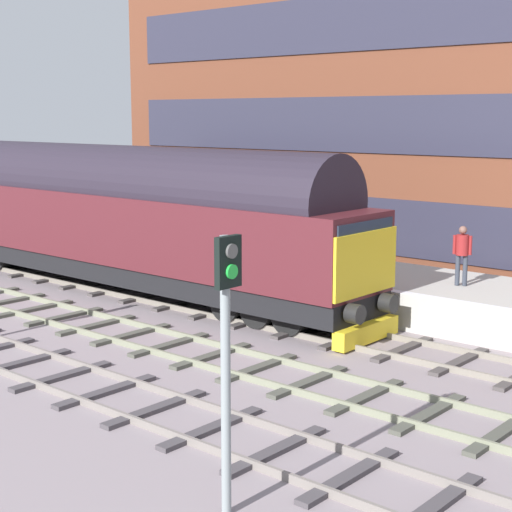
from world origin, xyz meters
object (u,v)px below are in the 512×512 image
(diesel_locomotive, at_px, (112,213))
(platform_number_sign, at_px, (354,240))
(signal_post_mid, at_px, (227,343))
(waiting_passenger, at_px, (462,250))

(diesel_locomotive, bearing_deg, platform_number_sign, -76.86)
(diesel_locomotive, xyz_separation_m, platform_number_sign, (1.89, -8.10, -0.28))
(diesel_locomotive, bearing_deg, signal_post_mid, -123.44)
(platform_number_sign, bearing_deg, signal_post_mid, -154.41)
(diesel_locomotive, distance_m, platform_number_sign, 8.33)
(signal_post_mid, bearing_deg, waiting_passenger, 12.26)
(platform_number_sign, height_order, waiting_passenger, platform_number_sign)
(diesel_locomotive, distance_m, waiting_passenger, 11.11)
(signal_post_mid, distance_m, waiting_passenger, 12.55)
(waiting_passenger, bearing_deg, platform_number_sign, 14.10)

